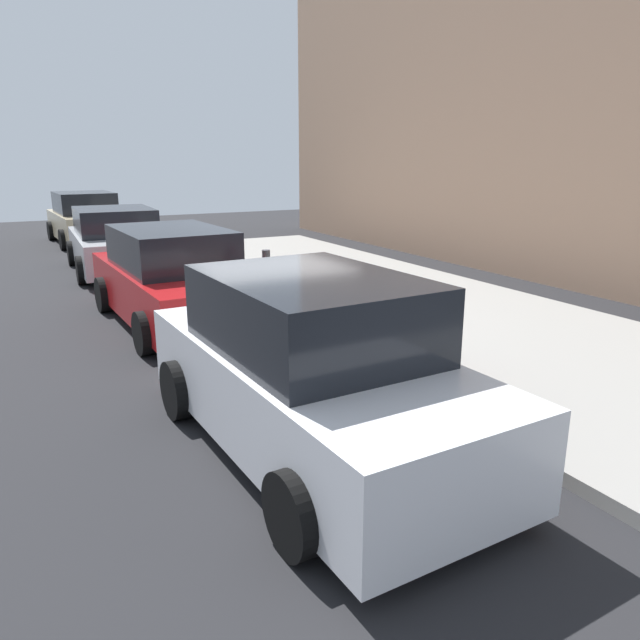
# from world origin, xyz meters

# --- Properties ---
(ground_plane) EXTENTS (40.00, 40.00, 0.00)m
(ground_plane) POSITION_xyz_m (0.00, 0.00, 0.00)
(ground_plane) COLOR black
(sidewalk_curb) EXTENTS (18.00, 5.00, 0.14)m
(sidewalk_curb) POSITION_xyz_m (0.00, -2.50, 0.07)
(sidewalk_curb) COLOR gray
(sidewalk_curb) RESTS_ON ground_plane
(building_facade_sidewalk_side) EXTENTS (24.00, 3.00, 9.30)m
(building_facade_sidewalk_side) POSITION_xyz_m (0.00, -7.97, 4.65)
(building_facade_sidewalk_side) COLOR #9E7A60
(building_facade_sidewalk_side) RESTS_ON ground_plane
(suitcase_maroon_0) EXTENTS (0.38, 0.22, 1.07)m
(suitcase_maroon_0) POSITION_xyz_m (-4.02, -0.52, 0.52)
(suitcase_maroon_0) COLOR maroon
(suitcase_maroon_0) RESTS_ON sidewalk_curb
(suitcase_silver_1) EXTENTS (0.51, 0.24, 0.98)m
(suitcase_silver_1) POSITION_xyz_m (-3.50, -0.42, 0.47)
(suitcase_silver_1) COLOR #9EA0A8
(suitcase_silver_1) RESTS_ON sidewalk_curb
(suitcase_navy_2) EXTENTS (0.46, 0.23, 0.89)m
(suitcase_navy_2) POSITION_xyz_m (-2.93, -0.45, 0.46)
(suitcase_navy_2) COLOR navy
(suitcase_navy_2) RESTS_ON sidewalk_curb
(suitcase_olive_3) EXTENTS (0.41, 0.23, 0.73)m
(suitcase_olive_3) POSITION_xyz_m (-2.42, -0.44, 0.40)
(suitcase_olive_3) COLOR #59601E
(suitcase_olive_3) RESTS_ON sidewalk_curb
(suitcase_teal_4) EXTENTS (0.41, 0.22, 0.95)m
(suitcase_teal_4) POSITION_xyz_m (-1.93, -0.44, 0.49)
(suitcase_teal_4) COLOR #0F606B
(suitcase_teal_4) RESTS_ON sidewalk_curb
(suitcase_black_5) EXTENTS (0.45, 0.26, 0.82)m
(suitcase_black_5) POSITION_xyz_m (-1.42, -0.45, 0.43)
(suitcase_black_5) COLOR black
(suitcase_black_5) RESTS_ON sidewalk_curb
(suitcase_red_6) EXTENTS (0.51, 0.29, 0.86)m
(suitcase_red_6) POSITION_xyz_m (-0.87, -0.40, 0.47)
(suitcase_red_6) COLOR red
(suitcase_red_6) RESTS_ON sidewalk_curb
(fire_hydrant) EXTENTS (0.39, 0.21, 0.71)m
(fire_hydrant) POSITION_xyz_m (-0.03, -0.46, 0.51)
(fire_hydrant) COLOR #D89E0C
(fire_hydrant) RESTS_ON sidewalk_curb
(bollard_post) EXTENTS (0.15, 0.15, 0.92)m
(bollard_post) POSITION_xyz_m (0.76, -0.31, 0.60)
(bollard_post) COLOR #333338
(bollard_post) RESTS_ON sidewalk_curb
(parked_car_white_0) EXTENTS (4.36, 2.14, 1.70)m
(parked_car_white_0) POSITION_xyz_m (-4.79, 1.58, 0.79)
(parked_car_white_0) COLOR silver
(parked_car_white_0) RESTS_ON ground_plane
(parked_car_red_1) EXTENTS (4.66, 2.12, 1.61)m
(parked_car_red_1) POSITION_xyz_m (0.28, 1.58, 0.75)
(parked_car_red_1) COLOR #AD1619
(parked_car_red_1) RESTS_ON ground_plane
(parked_car_silver_2) EXTENTS (4.40, 2.22, 1.54)m
(parked_car_silver_2) POSITION_xyz_m (5.74, 1.58, 0.73)
(parked_car_silver_2) COLOR #B2B5BA
(parked_car_silver_2) RESTS_ON ground_plane
(parked_car_beige_3) EXTENTS (4.36, 2.24, 1.64)m
(parked_car_beige_3) POSITION_xyz_m (11.43, 1.58, 0.77)
(parked_car_beige_3) COLOR tan
(parked_car_beige_3) RESTS_ON ground_plane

